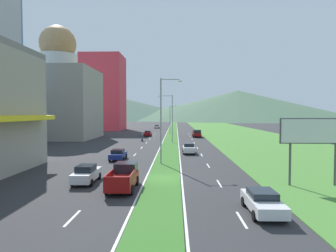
# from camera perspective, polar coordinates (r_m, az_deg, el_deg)

# --- Properties ---
(ground_plane) EXTENTS (600.00, 600.00, 0.00)m
(ground_plane) POSITION_cam_1_polar(r_m,az_deg,el_deg) (29.17, -0.83, -10.12)
(ground_plane) COLOR #2D2D30
(grass_median) EXTENTS (3.20, 240.00, 0.06)m
(grass_median) POSITION_cam_1_polar(r_m,az_deg,el_deg) (88.67, 0.75, -1.60)
(grass_median) COLOR #387028
(grass_median) RESTS_ON ground_plane
(grass_verge_right) EXTENTS (24.00, 240.00, 0.06)m
(grass_verge_right) POSITION_cam_1_polar(r_m,az_deg,el_deg) (90.77, 13.87, -1.57)
(grass_verge_right) COLOR #477F33
(grass_verge_right) RESTS_ON ground_plane
(lane_dash_left_1) EXTENTS (0.16, 2.80, 0.01)m
(lane_dash_left_1) POSITION_cam_1_polar(r_m,az_deg,el_deg) (19.69, -17.89, -16.49)
(lane_dash_left_1) COLOR silver
(lane_dash_left_1) RESTS_ON ground_plane
(lane_dash_left_2) EXTENTS (0.16, 2.80, 0.01)m
(lane_dash_left_2) POSITION_cam_1_polar(r_m,az_deg,el_deg) (28.12, -11.61, -10.64)
(lane_dash_left_2) COLOR silver
(lane_dash_left_2) RESTS_ON ground_plane
(lane_dash_left_3) EXTENTS (0.16, 2.80, 0.01)m
(lane_dash_left_3) POSITION_cam_1_polar(r_m,az_deg,el_deg) (36.87, -8.37, -7.47)
(lane_dash_left_3) COLOR silver
(lane_dash_left_3) RESTS_ON ground_plane
(lane_dash_left_4) EXTENTS (0.16, 2.80, 0.01)m
(lane_dash_left_4) POSITION_cam_1_polar(r_m,az_deg,el_deg) (45.76, -6.40, -5.51)
(lane_dash_left_4) COLOR silver
(lane_dash_left_4) RESTS_ON ground_plane
(lane_dash_left_5) EXTENTS (0.16, 2.80, 0.01)m
(lane_dash_left_5) POSITION_cam_1_polar(r_m,az_deg,el_deg) (54.72, -5.09, -4.19)
(lane_dash_left_5) COLOR silver
(lane_dash_left_5) RESTS_ON ground_plane
(lane_dash_left_6) EXTENTS (0.16, 2.80, 0.01)m
(lane_dash_left_6) POSITION_cam_1_polar(r_m,az_deg,el_deg) (63.73, -4.15, -3.24)
(lane_dash_left_6) COLOR silver
(lane_dash_left_6) RESTS_ON ground_plane
(lane_dash_left_7) EXTENTS (0.16, 2.80, 0.01)m
(lane_dash_left_7) POSITION_cam_1_polar(r_m,az_deg,el_deg) (72.76, -3.44, -2.52)
(lane_dash_left_7) COLOR silver
(lane_dash_left_7) RESTS_ON ground_plane
(lane_dash_left_8) EXTENTS (0.16, 2.80, 0.01)m
(lane_dash_left_8) POSITION_cam_1_polar(r_m,az_deg,el_deg) (81.81, -2.89, -1.96)
(lane_dash_left_8) COLOR silver
(lane_dash_left_8) RESTS_ON ground_plane
(lane_dash_left_9) EXTENTS (0.16, 2.80, 0.01)m
(lane_dash_left_9) POSITION_cam_1_polar(r_m,az_deg,el_deg) (90.87, -2.45, -1.51)
(lane_dash_left_9) COLOR silver
(lane_dash_left_9) RESTS_ON ground_plane
(lane_dash_right_1) EXTENTS (0.16, 2.80, 0.01)m
(lane_dash_right_1) POSITION_cam_1_polar(r_m,az_deg,el_deg) (19.08, 13.95, -17.07)
(lane_dash_right_1) COLOR silver
(lane_dash_right_1) RESTS_ON ground_plane
(lane_dash_right_2) EXTENTS (0.16, 2.80, 0.01)m
(lane_dash_right_2) POSITION_cam_1_polar(r_m,az_deg,el_deg) (27.69, 9.82, -10.83)
(lane_dash_right_2) COLOR silver
(lane_dash_right_2) RESTS_ON ground_plane
(lane_dash_right_3) EXTENTS (0.16, 2.80, 0.01)m
(lane_dash_right_3) POSITION_cam_1_polar(r_m,az_deg,el_deg) (36.54, 7.74, -7.56)
(lane_dash_right_3) COLOR silver
(lane_dash_right_3) RESTS_ON ground_plane
(lane_dash_right_4) EXTENTS (0.16, 2.80, 0.01)m
(lane_dash_right_4) POSITION_cam_1_polar(r_m,az_deg,el_deg) (45.50, 6.49, -5.56)
(lane_dash_right_4) COLOR silver
(lane_dash_right_4) RESTS_ON ground_plane
(lane_dash_right_5) EXTENTS (0.16, 2.80, 0.01)m
(lane_dash_right_5) POSITION_cam_1_polar(r_m,az_deg,el_deg) (54.50, 5.65, -4.22)
(lane_dash_right_5) COLOR silver
(lane_dash_right_5) RESTS_ON ground_plane
(lane_dash_right_6) EXTENTS (0.16, 2.80, 0.01)m
(lane_dash_right_6) POSITION_cam_1_polar(r_m,az_deg,el_deg) (63.54, 5.06, -3.26)
(lane_dash_right_6) COLOR silver
(lane_dash_right_6) RESTS_ON ground_plane
(lane_dash_right_7) EXTENTS (0.16, 2.80, 0.01)m
(lane_dash_right_7) POSITION_cam_1_polar(r_m,az_deg,el_deg) (72.59, 4.62, -2.53)
(lane_dash_right_7) COLOR silver
(lane_dash_right_7) RESTS_ON ground_plane
(lane_dash_right_8) EXTENTS (0.16, 2.80, 0.01)m
(lane_dash_right_8) POSITION_cam_1_polar(r_m,az_deg,el_deg) (81.66, 4.27, -1.97)
(lane_dash_right_8) COLOR silver
(lane_dash_right_8) RESTS_ON ground_plane
(lane_dash_right_9) EXTENTS (0.16, 2.80, 0.01)m
(lane_dash_right_9) POSITION_cam_1_polar(r_m,az_deg,el_deg) (90.74, 3.99, -1.52)
(lane_dash_right_9) COLOR silver
(lane_dash_right_9) RESTS_ON ground_plane
(edge_line_median_left) EXTENTS (0.16, 240.00, 0.01)m
(edge_line_median_left) POSITION_cam_1_polar(r_m,az_deg,el_deg) (88.72, -0.38, -1.61)
(edge_line_median_left) COLOR silver
(edge_line_median_left) RESTS_ON ground_plane
(edge_line_median_right) EXTENTS (0.16, 240.00, 0.01)m
(edge_line_median_right) POSITION_cam_1_polar(r_m,az_deg,el_deg) (88.67, 1.88, -1.61)
(edge_line_median_right) COLOR silver
(edge_line_median_right) RESTS_ON ground_plane
(domed_building) EXTENTS (18.04, 18.04, 28.11)m
(domed_building) POSITION_cam_1_polar(r_m,az_deg,el_deg) (79.68, -20.28, 5.52)
(domed_building) COLOR #9E9384
(domed_building) RESTS_ON ground_plane
(midrise_colored) EXTENTS (14.54, 14.54, 27.68)m
(midrise_colored) POSITION_cam_1_polar(r_m,az_deg,el_deg) (113.67, -12.26, 6.22)
(midrise_colored) COLOR #D83847
(midrise_colored) RESTS_ON ground_plane
(hill_far_left) EXTENTS (204.06, 204.06, 24.48)m
(hill_far_left) POSITION_cam_1_polar(r_m,az_deg,el_deg) (324.43, -10.37, 3.50)
(hill_far_left) COLOR #3D5647
(hill_far_left) RESTS_ON ground_plane
(hill_far_center) EXTENTS (223.91, 223.91, 20.28)m
(hill_far_center) POSITION_cam_1_polar(r_m,az_deg,el_deg) (316.21, 7.59, 3.17)
(hill_far_center) COLOR #47664C
(hill_far_center) RESTS_ON ground_plane
(hill_far_right) EXTENTS (223.52, 223.52, 28.75)m
(hill_far_right) POSITION_cam_1_polar(r_m,az_deg,el_deg) (303.10, 13.23, 3.95)
(hill_far_right) COLOR #47664C
(hill_far_right) RESTS_ON ground_plane
(street_lamp_near) EXTENTS (2.75, 0.38, 10.70)m
(street_lamp_near) POSITION_cam_1_polar(r_m,az_deg,el_deg) (36.87, -0.97, 1.99)
(street_lamp_near) COLOR #99999E
(street_lamp_near) RESTS_ON ground_plane
(street_lamp_mid) EXTENTS (3.27, 0.29, 10.18)m
(street_lamp_mid) POSITION_cam_1_polar(r_m,az_deg,el_deg) (63.08, 0.52, 2.02)
(street_lamp_mid) COLOR #99999E
(street_lamp_mid) RESTS_ON ground_plane
(street_lamp_far) EXTENTS (2.68, 0.45, 8.57)m
(street_lamp_far) POSITION_cam_1_polar(r_m,az_deg,el_deg) (89.33, 0.57, 1.59)
(street_lamp_far) COLOR #99999E
(street_lamp_far) RESTS_ON ground_plane
(billboard_roadside) EXTENTS (5.77, 0.28, 5.95)m
(billboard_roadside) POSITION_cam_1_polar(r_m,az_deg,el_deg) (28.62, 26.17, -1.42)
(billboard_roadside) COLOR #4C4C51
(billboard_roadside) RESTS_ON ground_plane
(car_0) EXTENTS (1.86, 4.48, 1.65)m
(car_0) POSITION_cam_1_polar(r_m,az_deg,el_deg) (28.42, -15.41, -8.85)
(car_0) COLOR silver
(car_0) RESTS_ON ground_plane
(car_1) EXTENTS (1.97, 4.16, 1.46)m
(car_1) POSITION_cam_1_polar(r_m,az_deg,el_deg) (41.03, -9.58, -5.42)
(car_1) COLOR navy
(car_1) RESTS_ON ground_plane
(car_2) EXTENTS (2.00, 4.59, 1.42)m
(car_2) POSITION_cam_1_polar(r_m,az_deg,el_deg) (20.40, 17.74, -13.65)
(car_2) COLOR silver
(car_2) RESTS_ON ground_plane
(car_3) EXTENTS (1.94, 4.38, 1.59)m
(car_3) POSITION_cam_1_polar(r_m,az_deg,el_deg) (47.08, 4.02, -4.29)
(car_3) COLOR silver
(car_3) RESTS_ON ground_plane
(car_4) EXTENTS (1.90, 4.25, 1.51)m
(car_4) POSITION_cam_1_polar(r_m,az_deg,el_deg) (123.30, -2.13, -0.10)
(car_4) COLOR silver
(car_4) RESTS_ON ground_plane
(car_5) EXTENTS (1.94, 4.18, 1.52)m
(car_5) POSITION_cam_1_polar(r_m,az_deg,el_deg) (82.04, -3.90, -1.41)
(car_5) COLOR maroon
(car_5) RESTS_ON ground_plane
(pickup_truck_0) EXTENTS (2.18, 5.40, 2.00)m
(pickup_truck_0) POSITION_cam_1_polar(r_m,az_deg,el_deg) (78.68, 5.56, -1.43)
(pickup_truck_0) COLOR maroon
(pickup_truck_0) RESTS_ON ground_plane
(pickup_truck_1) EXTENTS (2.18, 5.40, 2.00)m
(pickup_truck_1) POSITION_cam_1_polar(r_m,az_deg,el_deg) (25.61, -8.54, -9.68)
(pickup_truck_1) COLOR maroon
(pickup_truck_1) RESTS_ON ground_plane
(motorcycle_rider) EXTENTS (0.36, 2.00, 1.80)m
(motorcycle_rider) POSITION_cam_1_polar(r_m,az_deg,el_deg) (67.18, -4.99, -2.31)
(motorcycle_rider) COLOR black
(motorcycle_rider) RESTS_ON ground_plane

